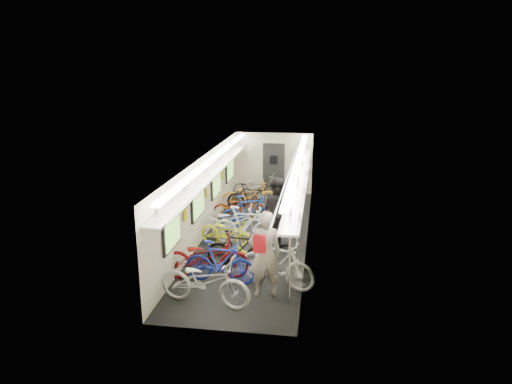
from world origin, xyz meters
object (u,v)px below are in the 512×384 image
(passenger_mid, at_px, (277,211))
(backpack, at_px, (260,244))
(bicycle_0, at_px, (205,281))
(bicycle_1, at_px, (220,262))
(passenger_near, at_px, (265,254))

(passenger_mid, distance_m, backpack, 3.30)
(bicycle_0, distance_m, passenger_mid, 3.87)
(bicycle_0, xyz_separation_m, passenger_mid, (1.13, 3.67, 0.43))
(bicycle_1, bearing_deg, bicycle_0, 179.77)
(bicycle_0, distance_m, passenger_near, 1.38)
(bicycle_1, height_order, passenger_mid, passenger_mid)
(passenger_mid, bearing_deg, backpack, 131.42)
(bicycle_0, height_order, passenger_near, passenger_near)
(bicycle_0, distance_m, backpack, 1.38)
(bicycle_1, distance_m, passenger_near, 1.27)
(passenger_mid, bearing_deg, passenger_near, 133.10)
(bicycle_0, xyz_separation_m, bicycle_1, (0.10, 1.01, -0.02))
(bicycle_0, height_order, bicycle_1, bicycle_0)
(bicycle_0, bearing_deg, passenger_mid, -6.86)
(backpack, bearing_deg, passenger_near, 58.86)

